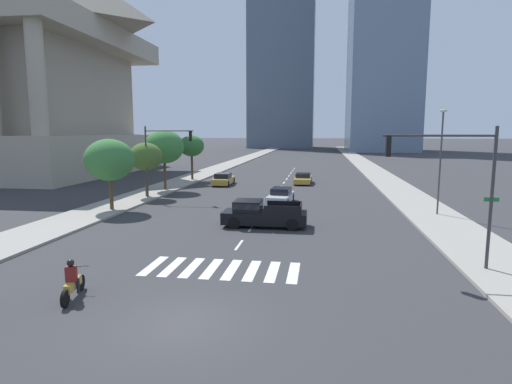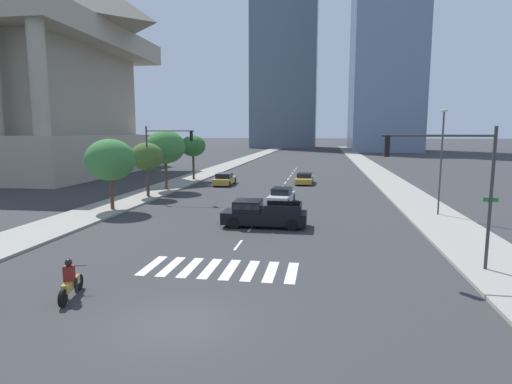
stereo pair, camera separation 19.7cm
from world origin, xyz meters
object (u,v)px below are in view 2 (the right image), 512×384
object	(u,v)px
traffic_signal_far	(164,149)
street_tree_second	(147,157)
street_lamp_east	(442,154)
street_tree_fourth	(193,146)
sedan_silver_0	(281,196)
street_tree_nearest	(110,160)
sedan_gold_1	(304,179)
pickup_truck	(260,214)
motorcycle_lead	(71,282)
sedan_gold_2	(225,179)
street_tree_third	(165,147)
traffic_signal_near	(450,172)

from	to	relation	value
traffic_signal_far	street_tree_second	distance (m)	2.25
street_lamp_east	street_tree_fourth	bearing A→B (deg)	141.88
sedan_silver_0	street_tree_nearest	xyz separation A→B (m)	(-12.40, -5.35, 3.28)
sedan_gold_1	street_tree_second	bearing A→B (deg)	-45.97
street_tree_second	traffic_signal_far	bearing A→B (deg)	-23.03
pickup_truck	street_lamp_east	xyz separation A→B (m)	(12.02, 5.17, 3.61)
motorcycle_lead	sedan_gold_2	distance (m)	33.04
traffic_signal_far	street_tree_third	world-z (taller)	traffic_signal_far
motorcycle_lead	sedan_silver_0	xyz separation A→B (m)	(5.50, 21.46, 0.01)
traffic_signal_far	street_tree_nearest	size ratio (longest dim) A/B	1.19
sedan_gold_1	street_tree_nearest	distance (m)	23.98
traffic_signal_near	street_tree_second	size ratio (longest dim) A/B	1.25
sedan_gold_2	street_tree_nearest	bearing A→B (deg)	163.26
motorcycle_lead	sedan_silver_0	world-z (taller)	motorcycle_lead
sedan_gold_2	sedan_gold_1	bearing A→B (deg)	-74.96
motorcycle_lead	street_lamp_east	size ratio (longest dim) A/B	0.29
motorcycle_lead	sedan_gold_2	size ratio (longest dim) A/B	0.45
sedan_silver_0	traffic_signal_near	bearing A→B (deg)	33.11
sedan_gold_1	traffic_signal_far	world-z (taller)	traffic_signal_far
motorcycle_lead	traffic_signal_near	bearing A→B (deg)	-81.90
sedan_silver_0	traffic_signal_far	xyz separation A→B (m)	(-10.44, 0.45, 3.86)
street_tree_fourth	motorcycle_lead	bearing A→B (deg)	-79.32
pickup_truck	sedan_gold_2	world-z (taller)	pickup_truck
sedan_gold_1	pickup_truck	bearing A→B (deg)	-3.36
sedan_silver_0	pickup_truck	bearing A→B (deg)	1.72
sedan_gold_2	street_tree_second	bearing A→B (deg)	154.04
sedan_gold_2	street_tree_fourth	distance (m)	6.99
traffic_signal_near	street_tree_second	xyz separation A→B (m)	(-21.09, 17.35, -0.57)
motorcycle_lead	pickup_truck	size ratio (longest dim) A/B	0.40
street_tree_third	street_lamp_east	bearing A→B (deg)	-21.79
sedan_silver_0	street_lamp_east	distance (m)	12.72
street_tree_nearest	street_tree_fourth	xyz separation A→B (m)	(0.00, 20.44, 0.37)
pickup_truck	motorcycle_lead	bearing A→B (deg)	67.63
sedan_gold_2	street_lamp_east	distance (m)	24.77
traffic_signal_near	street_tree_third	xyz separation A→B (m)	(-21.09, 21.94, 0.16)
sedan_silver_0	street_tree_fourth	world-z (taller)	street_tree_fourth
sedan_silver_0	sedan_gold_1	bearing A→B (deg)	179.45
motorcycle_lead	street_tree_fourth	bearing A→B (deg)	-2.01
motorcycle_lead	sedan_gold_1	distance (m)	36.16
street_tree_second	sedan_gold_1	bearing A→B (deg)	43.01
sedan_gold_2	street_tree_nearest	distance (m)	17.83
traffic_signal_far	street_lamp_east	size ratio (longest dim) A/B	0.86
motorcycle_lead	street_lamp_east	bearing A→B (deg)	-56.55
sedan_gold_2	street_tree_fourth	xyz separation A→B (m)	(-4.78, 3.58, 3.63)
sedan_silver_0	traffic_signal_far	bearing A→B (deg)	-87.76
street_lamp_east	street_tree_second	distance (m)	24.48
pickup_truck	traffic_signal_near	size ratio (longest dim) A/B	0.88
traffic_signal_near	traffic_signal_far	size ratio (longest dim) A/B	0.96
street_lamp_east	traffic_signal_far	bearing A→B (deg)	169.29
traffic_signal_near	sedan_gold_2	bearing A→B (deg)	-59.41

